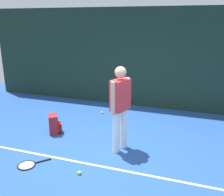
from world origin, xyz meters
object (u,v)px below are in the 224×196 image
object	(u,v)px
backpack	(54,124)
tennis_ball_near_player	(102,113)
tennis_ball_by_fence	(79,173)
tennis_player	(120,104)
tennis_ball_mid_court	(55,122)
tennis_racket	(28,165)

from	to	relation	value
backpack	tennis_ball_near_player	size ratio (longest dim) A/B	6.67
backpack	tennis_ball_by_fence	bearing A→B (deg)	-168.97
tennis_player	backpack	bearing A→B (deg)	-78.89
tennis_player	tennis_ball_by_fence	xyz separation A→B (m)	(-0.39, -1.06, -0.93)
tennis_ball_near_player	tennis_ball_mid_court	xyz separation A→B (m)	(-0.87, -1.04, 0.00)
tennis_ball_near_player	tennis_ball_by_fence	bearing A→B (deg)	-76.32
tennis_player	tennis_ball_near_player	size ratio (longest dim) A/B	25.76
tennis_player	tennis_ball_mid_court	xyz separation A→B (m)	(-1.95, 0.74, -0.93)
tennis_racket	tennis_ball_by_fence	world-z (taller)	tennis_ball_by_fence
tennis_ball_near_player	tennis_ball_by_fence	size ratio (longest dim) A/B	1.00
tennis_racket	tennis_ball_by_fence	bearing A→B (deg)	134.86
tennis_ball_by_fence	tennis_ball_mid_court	distance (m)	2.38
backpack	tennis_ball_near_player	world-z (taller)	backpack
tennis_racket	backpack	size ratio (longest dim) A/B	1.30
backpack	tennis_ball_by_fence	world-z (taller)	backpack
tennis_player	tennis_ball_by_fence	bearing A→B (deg)	-0.33
backpack	tennis_ball_mid_court	xyz separation A→B (m)	(-0.28, 0.49, -0.18)
tennis_ball_near_player	tennis_ball_mid_court	bearing A→B (deg)	-129.86
tennis_racket	tennis_ball_mid_court	size ratio (longest dim) A/B	8.69
tennis_player	tennis_ball_mid_court	world-z (taller)	tennis_player
tennis_ball_near_player	tennis_player	bearing A→B (deg)	-58.74
tennis_racket	tennis_ball_near_player	xyz separation A→B (m)	(0.31, 2.89, 0.02)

